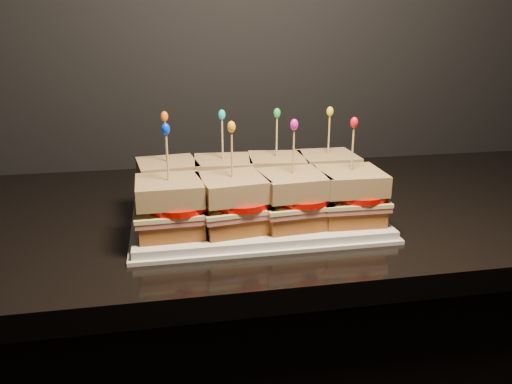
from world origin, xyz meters
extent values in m
cube|color=black|center=(-0.59, 1.70, 0.89)|extent=(2.41, 0.63, 0.04)
cube|color=white|center=(-0.65, 1.61, 0.91)|extent=(0.39, 0.24, 0.02)
cube|color=white|center=(-0.65, 1.61, 0.91)|extent=(0.41, 0.26, 0.01)
cube|color=#5E3115|center=(-0.79, 1.66, 0.94)|extent=(0.10, 0.10, 0.03)
cube|color=#CE7066|center=(-0.79, 1.66, 0.95)|extent=(0.11, 0.11, 0.01)
cube|color=beige|center=(-0.79, 1.66, 0.96)|extent=(0.12, 0.11, 0.01)
cylinder|color=red|center=(-0.78, 1.66, 0.97)|extent=(0.09, 0.09, 0.01)
cube|color=#52270E|center=(-0.79, 1.66, 0.99)|extent=(0.11, 0.11, 0.03)
cylinder|color=tan|center=(-0.79, 1.66, 1.03)|extent=(0.00, 0.00, 0.09)
ellipsoid|color=#E85A12|center=(-0.79, 1.66, 1.08)|extent=(0.01, 0.01, 0.02)
cube|color=#5E3115|center=(-0.69, 1.66, 0.94)|extent=(0.10, 0.10, 0.03)
cube|color=#CE7066|center=(-0.69, 1.66, 0.95)|extent=(0.11, 0.10, 0.01)
cube|color=beige|center=(-0.69, 1.66, 0.96)|extent=(0.11, 0.11, 0.01)
cylinder|color=red|center=(-0.68, 1.66, 0.97)|extent=(0.09, 0.09, 0.01)
cube|color=#52270E|center=(-0.69, 1.66, 0.99)|extent=(0.10, 0.10, 0.03)
cylinder|color=tan|center=(-0.69, 1.66, 1.03)|extent=(0.00, 0.00, 0.09)
ellipsoid|color=#12C0BB|center=(-0.69, 1.66, 1.08)|extent=(0.01, 0.01, 0.02)
cube|color=#5E3115|center=(-0.60, 1.66, 0.94)|extent=(0.11, 0.11, 0.03)
cube|color=#CE7066|center=(-0.60, 1.66, 0.95)|extent=(0.12, 0.11, 0.01)
cube|color=beige|center=(-0.60, 1.66, 0.96)|extent=(0.12, 0.11, 0.01)
cylinder|color=red|center=(-0.59, 1.66, 0.97)|extent=(0.09, 0.09, 0.01)
cube|color=#52270E|center=(-0.60, 1.66, 0.99)|extent=(0.11, 0.11, 0.03)
cylinder|color=tan|center=(-0.60, 1.66, 1.03)|extent=(0.00, 0.00, 0.09)
ellipsoid|color=green|center=(-0.60, 1.66, 1.08)|extent=(0.01, 0.01, 0.02)
cube|color=#5E3115|center=(-0.51, 1.66, 0.94)|extent=(0.09, 0.09, 0.03)
cube|color=#CE7066|center=(-0.51, 1.66, 0.95)|extent=(0.10, 0.10, 0.01)
cube|color=beige|center=(-0.51, 1.66, 0.96)|extent=(0.10, 0.10, 0.01)
cylinder|color=red|center=(-0.50, 1.66, 0.97)|extent=(0.09, 0.09, 0.01)
cube|color=#52270E|center=(-0.51, 1.66, 0.99)|extent=(0.10, 0.10, 0.03)
cylinder|color=tan|center=(-0.51, 1.66, 1.03)|extent=(0.00, 0.00, 0.09)
ellipsoid|color=yellow|center=(-0.51, 1.66, 1.08)|extent=(0.01, 0.01, 0.02)
cube|color=#5E3115|center=(-0.79, 1.55, 0.94)|extent=(0.10, 0.10, 0.03)
cube|color=#CE7066|center=(-0.79, 1.55, 0.95)|extent=(0.11, 0.10, 0.01)
cube|color=beige|center=(-0.79, 1.55, 0.96)|extent=(0.11, 0.10, 0.01)
cylinder|color=red|center=(-0.78, 1.54, 0.97)|extent=(0.09, 0.09, 0.01)
cube|color=#52270E|center=(-0.79, 1.55, 0.99)|extent=(0.10, 0.10, 0.03)
cylinder|color=tan|center=(-0.79, 1.55, 1.03)|extent=(0.00, 0.00, 0.09)
ellipsoid|color=#0532E3|center=(-0.79, 1.55, 1.08)|extent=(0.01, 0.01, 0.02)
cube|color=#5E3115|center=(-0.69, 1.55, 0.94)|extent=(0.10, 0.10, 0.03)
cube|color=#CE7066|center=(-0.69, 1.55, 0.95)|extent=(0.11, 0.11, 0.01)
cube|color=beige|center=(-0.69, 1.55, 0.96)|extent=(0.12, 0.11, 0.01)
cylinder|color=red|center=(-0.68, 1.54, 0.97)|extent=(0.09, 0.09, 0.01)
cube|color=#52270E|center=(-0.69, 1.55, 0.99)|extent=(0.11, 0.11, 0.03)
cylinder|color=tan|center=(-0.69, 1.55, 1.03)|extent=(0.00, 0.00, 0.09)
ellipsoid|color=orange|center=(-0.69, 1.55, 1.08)|extent=(0.01, 0.01, 0.02)
cube|color=#5E3115|center=(-0.60, 1.55, 0.94)|extent=(0.10, 0.10, 0.03)
cube|color=#CE7066|center=(-0.60, 1.55, 0.95)|extent=(0.11, 0.11, 0.01)
cube|color=beige|center=(-0.60, 1.55, 0.96)|extent=(0.11, 0.11, 0.01)
cylinder|color=red|center=(-0.59, 1.54, 0.97)|extent=(0.09, 0.09, 0.01)
cube|color=#52270E|center=(-0.60, 1.55, 0.99)|extent=(0.10, 0.10, 0.03)
cylinder|color=tan|center=(-0.60, 1.55, 1.03)|extent=(0.00, 0.00, 0.09)
ellipsoid|color=#D319A2|center=(-0.60, 1.55, 1.08)|extent=(0.01, 0.01, 0.02)
cube|color=#5E3115|center=(-0.51, 1.55, 0.94)|extent=(0.10, 0.10, 0.03)
cube|color=#CE7066|center=(-0.51, 1.55, 0.95)|extent=(0.11, 0.10, 0.01)
cube|color=beige|center=(-0.51, 1.55, 0.96)|extent=(0.11, 0.10, 0.01)
cylinder|color=red|center=(-0.50, 1.54, 0.97)|extent=(0.09, 0.09, 0.01)
cube|color=#52270E|center=(-0.51, 1.55, 0.99)|extent=(0.10, 0.10, 0.03)
cylinder|color=tan|center=(-0.51, 1.55, 1.03)|extent=(0.00, 0.00, 0.09)
ellipsoid|color=red|center=(-0.51, 1.55, 1.08)|extent=(0.01, 0.01, 0.02)
camera|label=1|loc=(-0.79, 0.85, 1.21)|focal=35.00mm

